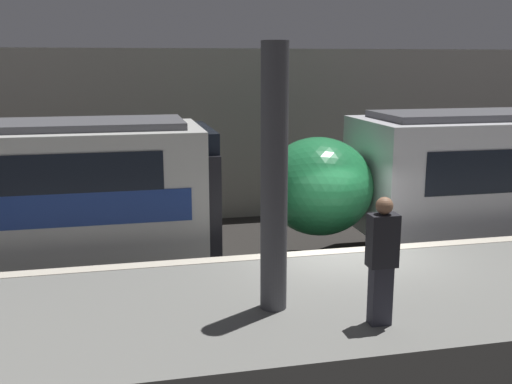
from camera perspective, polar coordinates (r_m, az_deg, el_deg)
ground_plane at (r=11.72m, az=7.83°, el=-10.67°), size 120.00×120.00×0.00m
platform at (r=9.79m, az=12.11°, el=-12.00°), size 40.00×4.03×1.15m
station_rear_barrier at (r=17.58m, az=0.19°, el=5.49°), size 50.00×0.15×4.90m
support_pillar_near at (r=8.12m, az=1.74°, el=1.13°), size 0.37×0.37×3.69m
person_waiting at (r=8.01m, az=11.90°, el=-6.16°), size 0.38×0.24×1.73m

